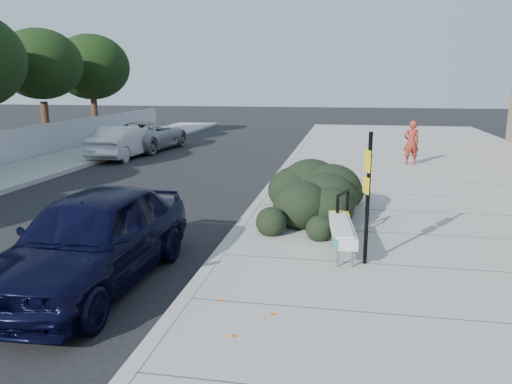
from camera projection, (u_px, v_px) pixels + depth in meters
ground at (218, 262)px, 9.51m from camera, size 120.00×120.00×0.00m
sidewalk_near at (468, 207)px, 13.32m from camera, size 11.20×50.00×0.15m
curb_near at (262, 198)px, 14.30m from camera, size 0.22×50.00×0.17m
curb_far at (12, 188)px, 15.70m from camera, size 0.22×50.00×0.17m
tree_far_e at (40, 64)px, 24.25m from camera, size 4.00×4.00×5.90m
tree_far_f at (91, 67)px, 29.05m from camera, size 4.40×4.40×6.07m
bench at (342, 230)px, 9.45m from camera, size 0.58×1.98×0.59m
bike_rack at (342, 210)px, 10.35m from camera, size 0.26×0.66×1.00m
sign_post at (367, 190)px, 8.71m from camera, size 0.13×0.27×2.38m
hedge at (316, 188)px, 11.98m from camera, size 3.07×4.20×1.42m
sedan_navy at (92, 238)px, 8.29m from camera, size 2.06×4.83×1.63m
wagon_silver at (124, 142)px, 22.33m from camera, size 1.65×4.38×1.43m
suv_silver at (149, 135)px, 25.09m from camera, size 2.91×5.45×1.46m
pedestrian at (411, 143)px, 19.65m from camera, size 0.70×0.53×1.73m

